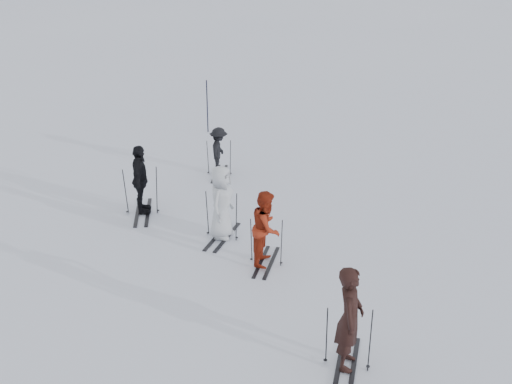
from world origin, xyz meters
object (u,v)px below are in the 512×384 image
at_px(skier_near_dark, 350,319).
at_px(skier_uphill_left, 140,181).
at_px(skier_grey, 221,203).
at_px(skier_uphill_far, 219,152).
at_px(piste_marker, 207,106).
at_px(skier_red, 266,229).

distance_m(skier_near_dark, skier_uphill_left, 8.01).
bearing_deg(skier_grey, skier_uphill_left, 76.66).
relative_size(skier_uphill_far, piste_marker, 0.76).
distance_m(skier_red, piste_marker, 10.03).
height_order(skier_near_dark, skier_uphill_far, skier_near_dark).
bearing_deg(skier_near_dark, skier_red, 33.91).
bearing_deg(skier_red, skier_near_dark, -145.89).
bearing_deg(skier_uphill_left, skier_grey, -127.89).
bearing_deg(skier_red, skier_uphill_far, 27.51).
distance_m(skier_near_dark, skier_red, 3.98).
bearing_deg(skier_uphill_left, piste_marker, -15.83).
relative_size(skier_grey, skier_uphill_left, 0.99).
height_order(skier_grey, piste_marker, piste_marker).
xyz_separation_m(skier_red, skier_uphill_far, (-2.65, 5.08, -0.15)).
distance_m(skier_grey, piste_marker, 8.57).
bearing_deg(piste_marker, skier_uphill_far, -67.79).
height_order(skier_grey, skier_uphill_far, skier_grey).
xyz_separation_m(skier_red, skier_uphill_left, (-3.88, 1.87, 0.06)).
distance_m(skier_near_dark, skier_uphill_far, 9.70).
relative_size(skier_uphill_left, piste_marker, 0.97).
xyz_separation_m(skier_grey, skier_uphill_far, (-1.28, 4.07, -0.19)).
height_order(skier_uphill_left, skier_uphill_far, skier_uphill_left).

